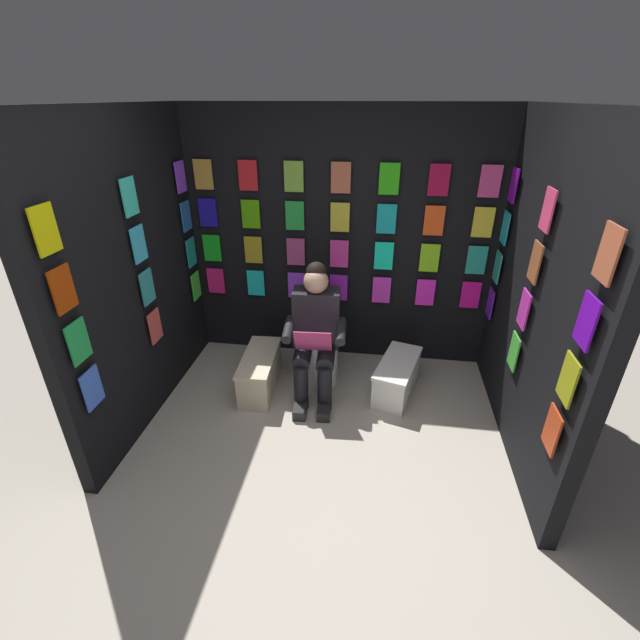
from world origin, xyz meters
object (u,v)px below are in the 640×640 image
object	(u,v)px
toilet	(318,346)
comic_longbox_near	(260,372)
person_reading	(315,333)
comic_longbox_far	(397,377)

from	to	relation	value
toilet	comic_longbox_near	size ratio (longest dim) A/B	1.07
comic_longbox_near	person_reading	bearing A→B (deg)	-177.73
toilet	comic_longbox_near	bearing A→B (deg)	25.44
person_reading	comic_longbox_far	distance (m)	0.85
comic_longbox_far	toilet	bearing A→B (deg)	2.88
person_reading	comic_longbox_near	bearing A→B (deg)	1.69
toilet	person_reading	xyz separation A→B (m)	(-0.01, 0.23, 0.27)
toilet	person_reading	world-z (taller)	person_reading
person_reading	comic_longbox_near	distance (m)	0.66
person_reading	comic_longbox_far	xyz separation A→B (m)	(-0.73, -0.06, -0.43)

